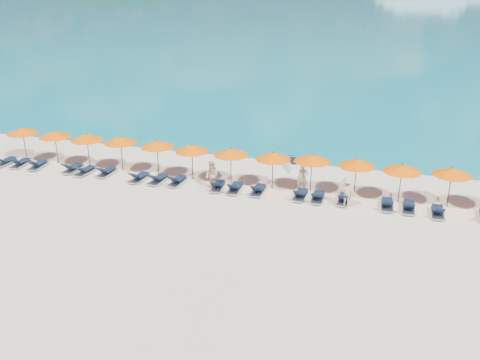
# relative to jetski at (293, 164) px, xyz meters

# --- Properties ---
(ground) EXTENTS (1400.00, 1400.00, 0.00)m
(ground) POSITION_rel_jetski_xyz_m (-1.85, -8.78, -0.30)
(ground) COLOR beige
(headland_main) EXTENTS (374.00, 242.00, 126.50)m
(headland_main) POSITION_rel_jetski_xyz_m (-301.85, 531.22, -38.30)
(headland_main) COLOR black
(headland_main) RESTS_ON ground
(headland_small) EXTENTS (162.00, 126.00, 85.50)m
(headland_small) POSITION_rel_jetski_xyz_m (-151.85, 551.22, -35.30)
(headland_small) COLOR black
(headland_small) RESTS_ON ground
(jetski) EXTENTS (1.58, 2.19, 0.73)m
(jetski) POSITION_rel_jetski_xyz_m (0.00, 0.00, 0.00)
(jetski) COLOR white
(jetski) RESTS_ON ground
(beachgoer_a) EXTENTS (0.73, 0.61, 1.72)m
(beachgoer_a) POSITION_rel_jetski_xyz_m (1.27, -3.65, 0.56)
(beachgoer_a) COLOR #DCB387
(beachgoer_a) RESTS_ON ground
(beachgoer_b) EXTENTS (0.98, 0.86, 1.74)m
(beachgoer_b) POSITION_rel_jetski_xyz_m (-3.86, -4.78, 0.57)
(beachgoer_b) COLOR #DCB387
(beachgoer_b) RESTS_ON ground
(beachgoer_c) EXTENTS (1.16, 0.66, 1.69)m
(beachgoer_c) POSITION_rel_jetski_xyz_m (3.95, -4.95, 0.54)
(beachgoer_c) COLOR #DCB387
(beachgoer_c) RESTS_ON ground
(umbrella_0) EXTENTS (2.10, 2.10, 2.28)m
(umbrella_0) POSITION_rel_jetski_xyz_m (-17.73, -3.32, 1.72)
(umbrella_0) COLOR black
(umbrella_0) RESTS_ON ground
(umbrella_1) EXTENTS (2.10, 2.10, 2.28)m
(umbrella_1) POSITION_rel_jetski_xyz_m (-15.20, -3.40, 1.72)
(umbrella_1) COLOR black
(umbrella_1) RESTS_ON ground
(umbrella_2) EXTENTS (2.10, 2.10, 2.28)m
(umbrella_2) POSITION_rel_jetski_xyz_m (-12.81, -3.41, 1.72)
(umbrella_2) COLOR black
(umbrella_2) RESTS_ON ground
(umbrella_3) EXTENTS (2.10, 2.10, 2.28)m
(umbrella_3) POSITION_rel_jetski_xyz_m (-10.45, -3.32, 1.72)
(umbrella_3) COLOR black
(umbrella_3) RESTS_ON ground
(umbrella_4) EXTENTS (2.10, 2.10, 2.28)m
(umbrella_4) POSITION_rel_jetski_xyz_m (-7.90, -3.42, 1.72)
(umbrella_4) COLOR black
(umbrella_4) RESTS_ON ground
(umbrella_5) EXTENTS (2.10, 2.10, 2.28)m
(umbrella_5) POSITION_rel_jetski_xyz_m (-5.53, -3.57, 1.72)
(umbrella_5) COLOR black
(umbrella_5) RESTS_ON ground
(umbrella_6) EXTENTS (2.10, 2.10, 2.28)m
(umbrella_6) POSITION_rel_jetski_xyz_m (-3.07, -3.57, 1.72)
(umbrella_6) COLOR black
(umbrella_6) RESTS_ON ground
(umbrella_7) EXTENTS (2.10, 2.10, 2.28)m
(umbrella_7) POSITION_rel_jetski_xyz_m (-0.53, -3.56, 1.72)
(umbrella_7) COLOR black
(umbrella_7) RESTS_ON ground
(umbrella_8) EXTENTS (2.10, 2.10, 2.28)m
(umbrella_8) POSITION_rel_jetski_xyz_m (1.70, -3.32, 1.72)
(umbrella_8) COLOR black
(umbrella_8) RESTS_ON ground
(umbrella_9) EXTENTS (2.10, 2.10, 2.28)m
(umbrella_9) POSITION_rel_jetski_xyz_m (4.21, -3.38, 1.72)
(umbrella_9) COLOR black
(umbrella_9) RESTS_ON ground
(umbrella_10) EXTENTS (2.10, 2.10, 2.28)m
(umbrella_10) POSITION_rel_jetski_xyz_m (6.65, -3.55, 1.72)
(umbrella_10) COLOR black
(umbrella_10) RESTS_ON ground
(umbrella_11) EXTENTS (2.10, 2.10, 2.28)m
(umbrella_11) POSITION_rel_jetski_xyz_m (9.21, -3.36, 1.72)
(umbrella_11) COLOR black
(umbrella_11) RESTS_ON ground
(lounger_0) EXTENTS (0.74, 1.74, 0.66)m
(lounger_0) POSITION_rel_jetski_xyz_m (-18.35, -4.66, -0.07)
(lounger_0) COLOR silver
(lounger_0) RESTS_ON ground
(lounger_1) EXTENTS (0.74, 1.74, 0.66)m
(lounger_1) POSITION_rel_jetski_xyz_m (-17.20, -4.65, -0.07)
(lounger_1) COLOR silver
(lounger_1) RESTS_ON ground
(lounger_2) EXTENTS (0.78, 1.75, 0.66)m
(lounger_2) POSITION_rel_jetski_xyz_m (-15.89, -4.62, -0.07)
(lounger_2) COLOR silver
(lounger_2) RESTS_ON ground
(lounger_3) EXTENTS (0.66, 1.71, 0.66)m
(lounger_3) POSITION_rel_jetski_xyz_m (-13.38, -4.52, -0.07)
(lounger_3) COLOR silver
(lounger_3) RESTS_ON ground
(lounger_4) EXTENTS (0.79, 1.75, 0.66)m
(lounger_4) POSITION_rel_jetski_xyz_m (-12.37, -4.70, -0.07)
(lounger_4) COLOR silver
(lounger_4) RESTS_ON ground
(lounger_5) EXTENTS (0.67, 1.72, 0.66)m
(lounger_5) POSITION_rel_jetski_xyz_m (-10.96, -4.49, -0.07)
(lounger_5) COLOR silver
(lounger_5) RESTS_ON ground
(lounger_6) EXTENTS (0.79, 1.75, 0.66)m
(lounger_6) POSITION_rel_jetski_xyz_m (-8.57, -4.76, -0.07)
(lounger_6) COLOR silver
(lounger_6) RESTS_ON ground
(lounger_7) EXTENTS (0.78, 1.75, 0.66)m
(lounger_7) POSITION_rel_jetski_xyz_m (-7.33, -4.70, -0.07)
(lounger_7) COLOR silver
(lounger_7) RESTS_ON ground
(lounger_8) EXTENTS (0.69, 1.73, 0.66)m
(lounger_8) POSITION_rel_jetski_xyz_m (-6.12, -4.63, -0.07)
(lounger_8) COLOR silver
(lounger_8) RESTS_ON ground
(lounger_9) EXTENTS (0.76, 1.75, 0.66)m
(lounger_9) POSITION_rel_jetski_xyz_m (-3.54, -4.68, -0.07)
(lounger_9) COLOR silver
(lounger_9) RESTS_ON ground
(lounger_10) EXTENTS (0.69, 1.73, 0.66)m
(lounger_10) POSITION_rel_jetski_xyz_m (-2.48, -4.71, -0.07)
(lounger_10) COLOR silver
(lounger_10) RESTS_ON ground
(lounger_11) EXTENTS (0.64, 1.71, 0.66)m
(lounger_11) POSITION_rel_jetski_xyz_m (-1.11, -4.62, -0.07)
(lounger_11) COLOR silver
(lounger_11) RESTS_ON ground
(lounger_12) EXTENTS (0.67, 1.72, 0.66)m
(lounger_12) POSITION_rel_jetski_xyz_m (1.34, -4.59, -0.07)
(lounger_12) COLOR silver
(lounger_12) RESTS_ON ground
(lounger_13) EXTENTS (0.65, 1.71, 0.66)m
(lounger_13) POSITION_rel_jetski_xyz_m (2.32, -4.64, -0.07)
(lounger_13) COLOR silver
(lounger_13) RESTS_ON ground
(lounger_14) EXTENTS (0.62, 1.70, 0.66)m
(lounger_14) POSITION_rel_jetski_xyz_m (3.76, -4.52, -0.07)
(lounger_14) COLOR silver
(lounger_14) RESTS_ON ground
(lounger_15) EXTENTS (0.70, 1.73, 0.66)m
(lounger_15) POSITION_rel_jetski_xyz_m (6.08, -4.58, -0.07)
(lounger_15) COLOR silver
(lounger_15) RESTS_ON ground
(lounger_16) EXTENTS (0.62, 1.70, 0.66)m
(lounger_16) POSITION_rel_jetski_xyz_m (7.20, -4.60, -0.07)
(lounger_16) COLOR silver
(lounger_16) RESTS_ON ground
(lounger_17) EXTENTS (0.63, 1.70, 0.66)m
(lounger_17) POSITION_rel_jetski_xyz_m (8.66, -4.78, -0.07)
(lounger_17) COLOR silver
(lounger_17) RESTS_ON ground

